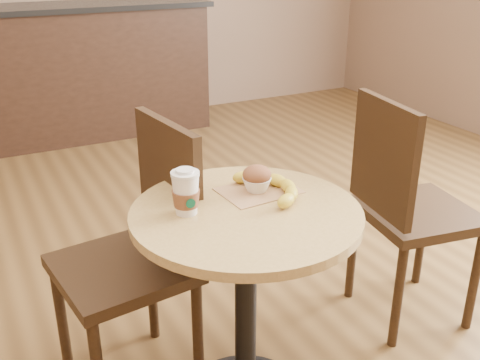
{
  "coord_description": "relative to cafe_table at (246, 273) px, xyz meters",
  "views": [
    {
      "loc": [
        -0.79,
        -1.38,
        1.48
      ],
      "look_at": [
        -0.09,
        -0.02,
        0.83
      ],
      "focal_mm": 42.0,
      "sensor_mm": 36.0,
      "label": 1
    }
  ],
  "objects": [
    {
      "name": "banana",
      "position": [
        0.13,
        0.07,
        0.24
      ],
      "size": [
        0.18,
        0.3,
        0.04
      ],
      "primitive_type": null,
      "rotation": [
        0.0,
        0.0,
        0.04
      ],
      "color": "gold",
      "rests_on": "kraft_bag"
    },
    {
      "name": "service_counter",
      "position": [
        0.09,
        3.24,
        -0.01
      ],
      "size": [
        2.3,
        0.65,
        1.04
      ],
      "color": "black",
      "rests_on": "ground"
    },
    {
      "name": "coffee_cup",
      "position": [
        -0.17,
        0.06,
        0.28
      ],
      "size": [
        0.08,
        0.08,
        0.14
      ],
      "rotation": [
        0.0,
        0.0,
        -0.05
      ],
      "color": "white",
      "rests_on": "cafe_table"
    },
    {
      "name": "muffin",
      "position": [
        0.09,
        0.1,
        0.26
      ],
      "size": [
        0.09,
        0.09,
        0.08
      ],
      "color": "white",
      "rests_on": "kraft_bag"
    },
    {
      "name": "kraft_bag",
      "position": [
        0.1,
        0.1,
        0.22
      ],
      "size": [
        0.25,
        0.2,
        0.0
      ],
      "primitive_type": "cube",
      "rotation": [
        0.0,
        0.0,
        0.07
      ],
      "color": "#A87C51",
      "rests_on": "cafe_table"
    },
    {
      "name": "chair_right",
      "position": [
        0.8,
        0.17,
        -0.01
      ],
      "size": [
        0.48,
        0.48,
        0.95
      ],
      "rotation": [
        0.0,
        0.0,
        1.42
      ],
      "color": "black",
      "rests_on": "ground"
    },
    {
      "name": "chair_left",
      "position": [
        -0.25,
        0.3,
        -0.01
      ],
      "size": [
        0.47,
        0.47,
        0.95
      ],
      "rotation": [
        0.0,
        0.0,
        -1.44
      ],
      "color": "black",
      "rests_on": "ground"
    },
    {
      "name": "cafe_table",
      "position": [
        0.0,
        0.0,
        0.0
      ],
      "size": [
        0.69,
        0.69,
        0.75
      ],
      "color": "black",
      "rests_on": "ground"
    }
  ]
}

